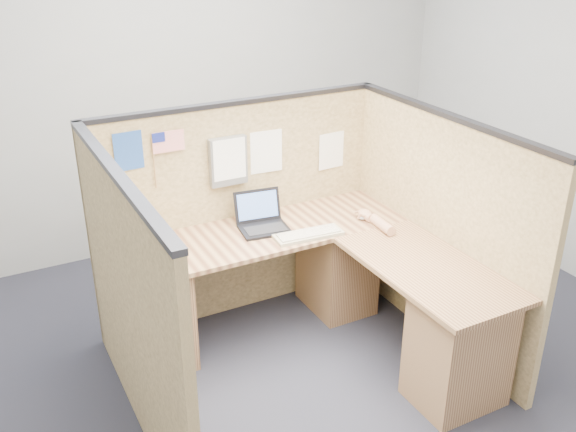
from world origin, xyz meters
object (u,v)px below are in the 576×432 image
l_desk (314,298)px  keyboard (308,234)px  mouse (364,216)px  laptop (260,219)px

l_desk → keyboard: (0.06, 0.19, 0.35)m
l_desk → mouse: mouse is taller
laptop → keyboard: size_ratio=0.74×
laptop → keyboard: 0.35m
mouse → laptop: bearing=162.3°
mouse → keyboard: bearing=-173.3°
l_desk → keyboard: size_ratio=4.26×
l_desk → laptop: bearing=107.9°
l_desk → mouse: (0.53, 0.24, 0.36)m
laptop → mouse: 0.71m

